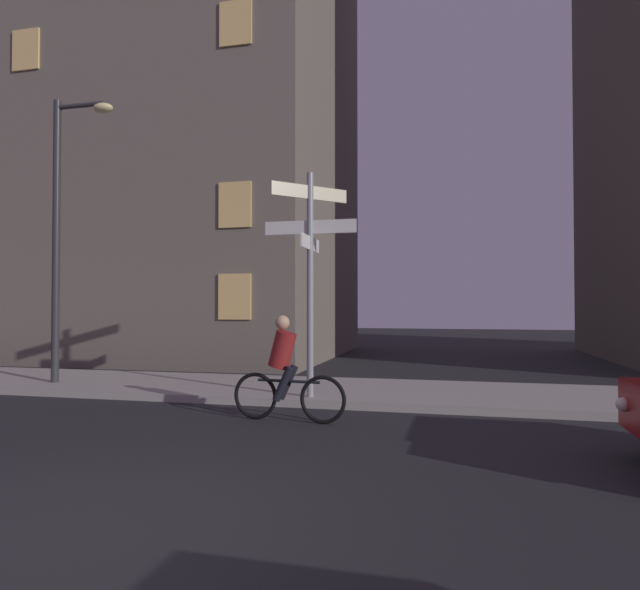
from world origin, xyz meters
name	(u,v)px	position (x,y,z in m)	size (l,w,h in m)	color
ground_plane	(66,538)	(0.00, 0.00, 0.00)	(80.00, 80.00, 0.00)	#232326
sidewalk_kerb	(305,390)	(0.00, 7.02, 0.07)	(40.00, 3.08, 0.14)	#9E9991
signpost	(310,261)	(0.40, 5.84, 2.55)	(1.68, 1.24, 4.00)	gray
street_lamp	(64,216)	(-5.15, 6.40, 3.67)	(1.40, 0.28, 6.01)	#2D2D30
cyclist	(285,372)	(0.38, 4.39, 0.75)	(1.82, 0.36, 1.61)	black
building_left_block	(203,115)	(-5.92, 14.69, 8.74)	(9.80, 9.80, 17.47)	#6B6056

